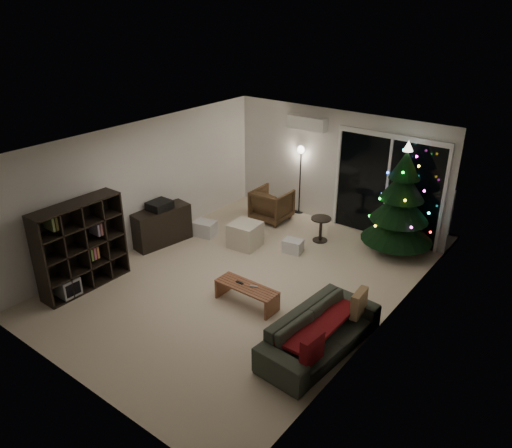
{
  "coord_description": "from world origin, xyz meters",
  "views": [
    {
      "loc": [
        4.82,
        -5.87,
        4.65
      ],
      "look_at": [
        0.1,
        0.3,
        1.05
      ],
      "focal_mm": 35.0,
      "sensor_mm": 36.0,
      "label": 1
    }
  ],
  "objects_px": {
    "bookshelf": "(74,243)",
    "christmas_tree": "(401,198)",
    "armchair": "(272,205)",
    "sofa": "(320,332)",
    "coffee_table": "(247,295)",
    "media_cabinet": "(161,226)"
  },
  "relations": [
    {
      "from": "bookshelf",
      "to": "armchair",
      "type": "xyz_separation_m",
      "value": [
        1.1,
        4.25,
        -0.42
      ]
    },
    {
      "from": "sofa",
      "to": "coffee_table",
      "type": "distance_m",
      "value": 1.57
    },
    {
      "from": "armchair",
      "to": "christmas_tree",
      "type": "relative_size",
      "value": 0.35
    },
    {
      "from": "armchair",
      "to": "coffee_table",
      "type": "bearing_deg",
      "value": 116.91
    },
    {
      "from": "bookshelf",
      "to": "media_cabinet",
      "type": "bearing_deg",
      "value": 81.02
    },
    {
      "from": "armchair",
      "to": "sofa",
      "type": "height_order",
      "value": "armchair"
    },
    {
      "from": "sofa",
      "to": "christmas_tree",
      "type": "xyz_separation_m",
      "value": [
        -0.37,
        3.53,
        0.82
      ]
    },
    {
      "from": "bookshelf",
      "to": "armchair",
      "type": "bearing_deg",
      "value": 66.46
    },
    {
      "from": "bookshelf",
      "to": "sofa",
      "type": "bearing_deg",
      "value": 3.97
    },
    {
      "from": "media_cabinet",
      "to": "sofa",
      "type": "xyz_separation_m",
      "value": [
        4.3,
        -0.96,
        -0.08
      ]
    },
    {
      "from": "media_cabinet",
      "to": "coffee_table",
      "type": "xyz_separation_m",
      "value": [
        2.76,
        -0.7,
        -0.2
      ]
    },
    {
      "from": "media_cabinet",
      "to": "armchair",
      "type": "xyz_separation_m",
      "value": [
        1.1,
        2.29,
        -0.02
      ]
    },
    {
      "from": "bookshelf",
      "to": "coffee_table",
      "type": "bearing_deg",
      "value": 15.51
    },
    {
      "from": "bookshelf",
      "to": "christmas_tree",
      "type": "distance_m",
      "value": 5.99
    },
    {
      "from": "christmas_tree",
      "to": "armchair",
      "type": "bearing_deg",
      "value": -174.56
    },
    {
      "from": "media_cabinet",
      "to": "christmas_tree",
      "type": "relative_size",
      "value": 0.54
    },
    {
      "from": "bookshelf",
      "to": "sofa",
      "type": "height_order",
      "value": "bookshelf"
    },
    {
      "from": "bookshelf",
      "to": "christmas_tree",
      "type": "relative_size",
      "value": 0.7
    },
    {
      "from": "media_cabinet",
      "to": "coffee_table",
      "type": "bearing_deg",
      "value": -4.76
    },
    {
      "from": "bookshelf",
      "to": "armchair",
      "type": "relative_size",
      "value": 1.98
    },
    {
      "from": "coffee_table",
      "to": "christmas_tree",
      "type": "relative_size",
      "value": 0.49
    },
    {
      "from": "bookshelf",
      "to": "media_cabinet",
      "type": "relative_size",
      "value": 1.3
    }
  ]
}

